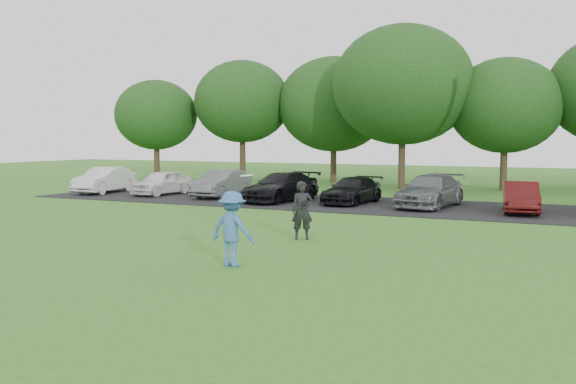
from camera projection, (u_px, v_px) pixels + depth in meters
name	position (u px, v px, depth m)	size (l,w,h in m)	color
ground	(218.00, 264.00, 13.86)	(100.00, 100.00, 0.00)	#366A1E
parking_lot	(391.00, 206.00, 25.53)	(32.00, 6.50, 0.03)	black
frisbee_player	(232.00, 229.00, 13.59)	(1.08, 0.68, 1.98)	#3D69AB
camera_bystander	(302.00, 210.00, 17.15)	(0.68, 0.62, 1.57)	black
parked_cars	(412.00, 191.00, 25.04)	(30.45, 5.19, 1.25)	silver
tree_row	(475.00, 95.00, 33.22)	(42.39, 9.85, 8.64)	#38281C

